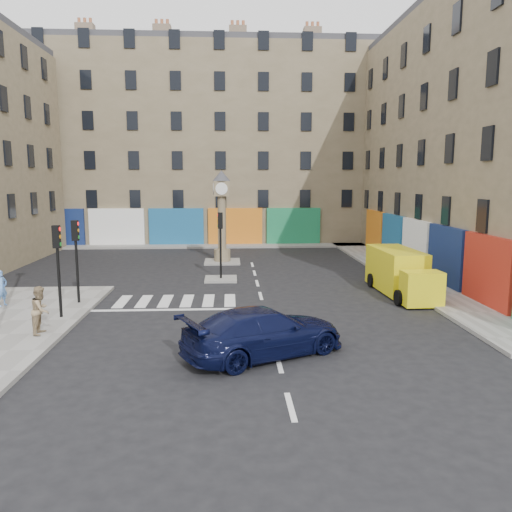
{
  "coord_description": "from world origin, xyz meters",
  "views": [
    {
      "loc": [
        -1.49,
        -19.68,
        5.64
      ],
      "look_at": [
        -0.23,
        3.87,
        2.0
      ],
      "focal_mm": 35.0,
      "sensor_mm": 36.0,
      "label": 1
    }
  ],
  "objects": [
    {
      "name": "building_right",
      "position": [
        15.0,
        10.0,
        8.0
      ],
      "size": [
        10.0,
        30.0,
        16.0
      ],
      "primitive_type": "cube",
      "color": "#8C7A5C",
      "rests_on": "ground"
    },
    {
      "name": "traffic_light_island",
      "position": [
        -2.0,
        8.0,
        2.59
      ],
      "size": [
        0.28,
        0.22,
        3.7
      ],
      "color": "black",
      "rests_on": "island_near"
    },
    {
      "name": "traffic_light_left_near",
      "position": [
        -8.3,
        0.2,
        2.62
      ],
      "size": [
        0.28,
        0.22,
        3.7
      ],
      "color": "black",
      "rests_on": "sidewalk_left"
    },
    {
      "name": "sidewalk_right",
      "position": [
        8.7,
        10.0,
        0.07
      ],
      "size": [
        2.6,
        30.0,
        0.15
      ],
      "primitive_type": "cube",
      "color": "gray",
      "rests_on": "ground"
    },
    {
      "name": "yellow_van",
      "position": [
        6.91,
        4.11,
        1.07
      ],
      "size": [
        2.16,
        5.98,
        2.16
      ],
      "rotation": [
        0.0,
        0.0,
        0.03
      ],
      "color": "yellow",
      "rests_on": "ground"
    },
    {
      "name": "island_near",
      "position": [
        -2.0,
        8.0,
        0.06
      ],
      "size": [
        1.8,
        1.8,
        0.12
      ],
      "primitive_type": "cube",
      "color": "gray",
      "rests_on": "ground"
    },
    {
      "name": "building_far",
      "position": [
        -4.0,
        28.0,
        8.5
      ],
      "size": [
        32.0,
        10.0,
        17.0
      ],
      "primitive_type": "cube",
      "color": "#817256",
      "rests_on": "ground"
    },
    {
      "name": "clock_pillar",
      "position": [
        -2.0,
        14.0,
        3.55
      ],
      "size": [
        1.2,
        1.2,
        6.1
      ],
      "color": "#8C7A5C",
      "rests_on": "island_far"
    },
    {
      "name": "island_far",
      "position": [
        -2.0,
        14.0,
        0.06
      ],
      "size": [
        2.4,
        2.4,
        0.12
      ],
      "primitive_type": "cube",
      "color": "gray",
      "rests_on": "ground"
    },
    {
      "name": "navy_sedan",
      "position": [
        -0.41,
        -4.27,
        0.79
      ],
      "size": [
        5.84,
        4.48,
        1.58
      ],
      "primitive_type": "imported",
      "rotation": [
        0.0,
        0.0,
        2.05
      ],
      "color": "black",
      "rests_on": "ground"
    },
    {
      "name": "ground",
      "position": [
        0.0,
        0.0,
        0.0
      ],
      "size": [
        120.0,
        120.0,
        0.0
      ],
      "primitive_type": "plane",
      "color": "black",
      "rests_on": "ground"
    },
    {
      "name": "traffic_light_left_far",
      "position": [
        -8.3,
        2.6,
        2.62
      ],
      "size": [
        0.28,
        0.22,
        3.7
      ],
      "color": "black",
      "rests_on": "sidewalk_left"
    },
    {
      "name": "pedestrian_blue",
      "position": [
        -11.45,
        2.14,
        0.94
      ],
      "size": [
        0.59,
        0.69,
        1.59
      ],
      "primitive_type": "imported",
      "rotation": [
        0.0,
        0.0,
        1.13
      ],
      "color": "#6397E3",
      "rests_on": "sidewalk_left"
    },
    {
      "name": "sidewalk_far",
      "position": [
        -4.0,
        22.2,
        0.07
      ],
      "size": [
        32.0,
        2.4,
        0.15
      ],
      "primitive_type": "cube",
      "color": "gray",
      "rests_on": "ground"
    },
    {
      "name": "pedestrian_tan",
      "position": [
        -8.26,
        -1.99,
        1.02
      ],
      "size": [
        0.67,
        0.85,
        1.73
      ],
      "primitive_type": "imported",
      "rotation": [
        0.0,
        0.0,
        1.56
      ],
      "color": "#977F5D",
      "rests_on": "sidewalk_left"
    }
  ]
}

